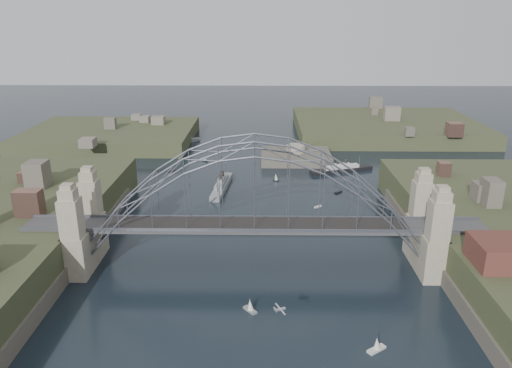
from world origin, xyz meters
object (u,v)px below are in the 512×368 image
object	(u,v)px
bridge	(255,204)
naval_cruiser_near	(222,185)
naval_cruiser_far	(182,141)
ocean_liner	(342,169)
fort_island	(296,162)

from	to	relation	value
bridge	naval_cruiser_near	bearing A→B (deg)	102.69
naval_cruiser_far	ocean_liner	world-z (taller)	ocean_liner
fort_island	naval_cruiser_far	distance (m)	46.24
fort_island	naval_cruiser_near	distance (m)	34.68
naval_cruiser_far	fort_island	bearing A→B (deg)	-29.76
fort_island	naval_cruiser_near	size ratio (longest dim) A/B	1.06
fort_island	ocean_liner	bearing A→B (deg)	-40.20
naval_cruiser_far	bridge	bearing A→B (deg)	-73.16
fort_island	naval_cruiser_far	xyz separation A→B (m)	(-40.13, 22.94, 1.08)
naval_cruiser_far	ocean_liner	bearing A→B (deg)	-32.58
ocean_liner	naval_cruiser_far	bearing A→B (deg)	147.42
naval_cruiser_near	naval_cruiser_far	xyz separation A→B (m)	(-18.46, 49.98, -0.22)
bridge	fort_island	size ratio (longest dim) A/B	3.82
naval_cruiser_near	naval_cruiser_far	bearing A→B (deg)	110.27
ocean_liner	fort_island	bearing A→B (deg)	139.80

